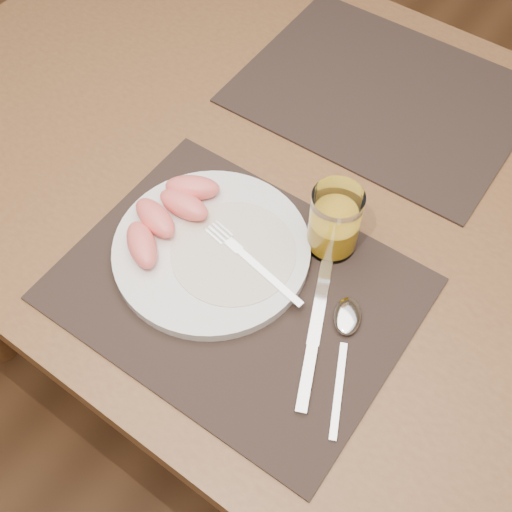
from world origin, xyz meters
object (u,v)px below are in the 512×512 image
object	(u,v)px
placemat_near	(237,289)
knife	(313,345)
spoon	(346,326)
juice_glass	(334,224)
table	(307,212)
placemat_far	(382,94)
fork	(246,257)
plate	(212,250)

from	to	relation	value
placemat_near	knife	distance (m)	0.13
spoon	juice_glass	bearing A→B (deg)	130.47
placemat_near	table	bearing A→B (deg)	96.69
placemat_far	knife	bearing A→B (deg)	-70.85
fork	spoon	size ratio (longest dim) A/B	0.96
knife	juice_glass	bearing A→B (deg)	113.99
placemat_near	juice_glass	distance (m)	0.16
placemat_far	spoon	size ratio (longest dim) A/B	2.48
table	placemat_far	xyz separation A→B (m)	(-0.00, 0.22, 0.09)
fork	juice_glass	distance (m)	0.13
placemat_far	plate	xyz separation A→B (m)	(-0.03, -0.42, 0.01)
placemat_far	juice_glass	world-z (taller)	juice_glass
table	spoon	bearing A→B (deg)	-46.88
knife	placemat_far	bearing A→B (deg)	109.15
plate	fork	bearing A→B (deg)	14.90
placemat_far	fork	distance (m)	0.40
placemat_near	knife	size ratio (longest dim) A/B	2.18
juice_glass	plate	bearing A→B (deg)	-138.58
table	juice_glass	xyz separation A→B (m)	(0.09, -0.09, 0.13)
fork	knife	size ratio (longest dim) A/B	0.84
placemat_far	plate	bearing A→B (deg)	-94.44
fork	knife	xyz separation A→B (m)	(0.14, -0.05, -0.02)
placemat_near	knife	xyz separation A→B (m)	(0.13, -0.01, 0.00)
table	placemat_near	distance (m)	0.24
table	fork	world-z (taller)	fork
knife	juice_glass	world-z (taller)	juice_glass
table	placemat_far	size ratio (longest dim) A/B	3.11
placemat_near	knife	world-z (taller)	knife
placemat_far	juice_glass	size ratio (longest dim) A/B	4.31
juice_glass	placemat_near	bearing A→B (deg)	-115.04
placemat_far	fork	world-z (taller)	fork
table	knife	xyz separation A→B (m)	(0.15, -0.23, 0.09)
knife	plate	bearing A→B (deg)	169.11
plate	spoon	bearing A→B (deg)	2.40
plate	spoon	xyz separation A→B (m)	(0.21, 0.01, -0.00)
table	plate	size ratio (longest dim) A/B	5.19
plate	knife	distance (m)	0.19
spoon	juice_glass	size ratio (longest dim) A/B	1.74
table	knife	bearing A→B (deg)	-56.45
fork	knife	bearing A→B (deg)	-19.43
placemat_near	placemat_far	world-z (taller)	same
knife	juice_glass	xyz separation A→B (m)	(-0.06, 0.15, 0.04)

